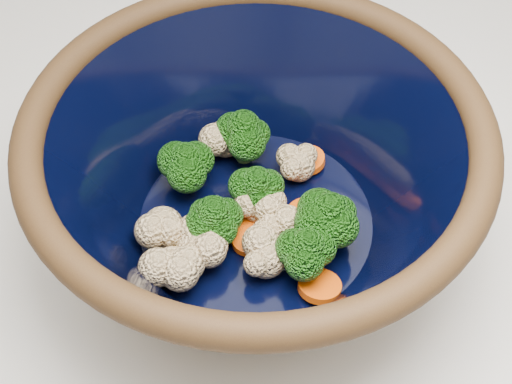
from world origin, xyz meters
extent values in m
cylinder|color=black|center=(-0.06, 0.02, 0.91)|extent=(0.20, 0.20, 0.01)
torus|color=black|center=(-0.06, 0.02, 1.04)|extent=(0.33, 0.33, 0.02)
cylinder|color=black|center=(-0.06, 0.02, 0.93)|extent=(0.19, 0.19, 0.00)
cylinder|color=#608442|center=(-0.10, 0.02, 0.94)|extent=(0.01, 0.01, 0.02)
ellipsoid|color=#226B14|center=(-0.10, 0.02, 0.97)|extent=(0.04, 0.04, 0.04)
cylinder|color=#608442|center=(-0.06, 0.03, 0.94)|extent=(0.01, 0.01, 0.02)
ellipsoid|color=#226B14|center=(-0.06, 0.03, 0.96)|extent=(0.04, 0.04, 0.03)
cylinder|color=#608442|center=(-0.10, 0.08, 0.94)|extent=(0.01, 0.01, 0.02)
ellipsoid|color=#226B14|center=(-0.10, 0.08, 0.97)|extent=(0.04, 0.04, 0.04)
cylinder|color=#608442|center=(-0.04, 0.09, 0.94)|extent=(0.01, 0.01, 0.02)
ellipsoid|color=#226B14|center=(-0.04, 0.09, 0.97)|extent=(0.04, 0.04, 0.04)
cylinder|color=#608442|center=(-0.05, -0.04, 0.94)|extent=(0.01, 0.01, 0.02)
ellipsoid|color=#226B14|center=(-0.05, -0.04, 0.97)|extent=(0.04, 0.04, 0.03)
cylinder|color=#608442|center=(-0.03, -0.02, 0.94)|extent=(0.01, 0.01, 0.02)
ellipsoid|color=#226B14|center=(-0.03, -0.02, 0.97)|extent=(0.05, 0.05, 0.04)
sphere|color=beige|center=(-0.06, 0.02, 0.95)|extent=(0.03, 0.03, 0.03)
sphere|color=beige|center=(-0.14, 0.00, 0.95)|extent=(0.03, 0.03, 0.03)
sphere|color=beige|center=(-0.01, 0.05, 0.95)|extent=(0.03, 0.03, 0.03)
sphere|color=beige|center=(-0.06, 0.00, 0.95)|extent=(0.03, 0.03, 0.03)
sphere|color=beige|center=(-0.12, 0.01, 0.95)|extent=(0.03, 0.03, 0.03)
sphere|color=beige|center=(-0.05, 0.10, 0.95)|extent=(0.03, 0.03, 0.03)
sphere|color=beige|center=(-0.13, 0.04, 0.95)|extent=(0.03, 0.03, 0.03)
sphere|color=beige|center=(-0.08, -0.02, 0.95)|extent=(0.03, 0.03, 0.03)
sphere|color=beige|center=(-0.04, -0.01, 0.95)|extent=(0.03, 0.03, 0.03)
cylinder|color=#F6540A|center=(-0.03, 0.01, 0.94)|extent=(0.03, 0.03, 0.01)
cylinder|color=#F6540A|center=(-0.05, -0.06, 0.94)|extent=(0.03, 0.03, 0.01)
cylinder|color=#F6540A|center=(-0.05, -0.02, 0.94)|extent=(0.03, 0.03, 0.01)
cylinder|color=#F6540A|center=(-0.08, 0.01, 0.94)|extent=(0.02, 0.02, 0.01)
cylinder|color=#F6540A|center=(0.00, 0.05, 0.94)|extent=(0.03, 0.03, 0.01)
cylinder|color=#F6540A|center=(-0.07, 0.02, 0.94)|extent=(0.02, 0.02, 0.01)
camera|label=1|loc=(-0.23, -0.28, 1.39)|focal=50.00mm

